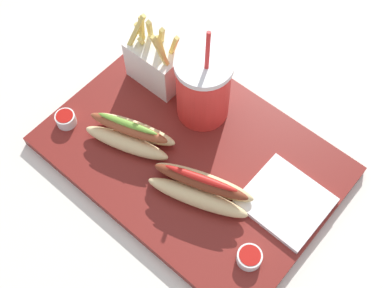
{
  "coord_description": "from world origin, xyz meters",
  "views": [
    {
      "loc": [
        0.27,
        -0.31,
        0.77
      ],
      "look_at": [
        0.0,
        0.0,
        0.05
      ],
      "focal_mm": 46.81,
      "sensor_mm": 36.0,
      "label": 1
    }
  ],
  "objects_px": {
    "soda_cup": "(203,88)",
    "ketchup_cup_2": "(249,257)",
    "hot_dog_1": "(201,188)",
    "ketchup_cup_1": "(66,119)",
    "napkin_stack": "(286,201)",
    "fries_basket": "(158,61)",
    "hot_dog_2": "(130,134)"
  },
  "relations": [
    {
      "from": "soda_cup",
      "to": "hot_dog_1",
      "type": "distance_m",
      "value": 0.17
    },
    {
      "from": "ketchup_cup_1",
      "to": "ketchup_cup_2",
      "type": "distance_m",
      "value": 0.39
    },
    {
      "from": "soda_cup",
      "to": "ketchup_cup_2",
      "type": "xyz_separation_m",
      "value": [
        0.23,
        -0.16,
        -0.06
      ]
    },
    {
      "from": "ketchup_cup_2",
      "to": "hot_dog_2",
      "type": "bearing_deg",
      "value": 173.0
    },
    {
      "from": "hot_dog_2",
      "to": "ketchup_cup_1",
      "type": "bearing_deg",
      "value": -157.16
    },
    {
      "from": "hot_dog_1",
      "to": "napkin_stack",
      "type": "relative_size",
      "value": 1.4
    },
    {
      "from": "hot_dog_1",
      "to": "fries_basket",
      "type": "bearing_deg",
      "value": 148.0
    },
    {
      "from": "ketchup_cup_2",
      "to": "fries_basket",
      "type": "bearing_deg",
      "value": 153.6
    },
    {
      "from": "hot_dog_1",
      "to": "hot_dog_2",
      "type": "height_order",
      "value": "hot_dog_1"
    },
    {
      "from": "soda_cup",
      "to": "hot_dog_1",
      "type": "height_order",
      "value": "soda_cup"
    },
    {
      "from": "hot_dog_2",
      "to": "ketchup_cup_1",
      "type": "distance_m",
      "value": 0.12
    },
    {
      "from": "soda_cup",
      "to": "napkin_stack",
      "type": "distance_m",
      "value": 0.23
    },
    {
      "from": "soda_cup",
      "to": "hot_dog_2",
      "type": "height_order",
      "value": "soda_cup"
    },
    {
      "from": "fries_basket",
      "to": "ketchup_cup_2",
      "type": "height_order",
      "value": "fries_basket"
    },
    {
      "from": "hot_dog_1",
      "to": "ketchup_cup_2",
      "type": "height_order",
      "value": "hot_dog_1"
    },
    {
      "from": "fries_basket",
      "to": "hot_dog_2",
      "type": "height_order",
      "value": "fries_basket"
    },
    {
      "from": "hot_dog_1",
      "to": "napkin_stack",
      "type": "distance_m",
      "value": 0.14
    },
    {
      "from": "ketchup_cup_1",
      "to": "fries_basket",
      "type": "bearing_deg",
      "value": 73.12
    },
    {
      "from": "hot_dog_2",
      "to": "napkin_stack",
      "type": "xyz_separation_m",
      "value": [
        0.27,
        0.08,
        -0.02
      ]
    },
    {
      "from": "fries_basket",
      "to": "ketchup_cup_1",
      "type": "height_order",
      "value": "fries_basket"
    },
    {
      "from": "ketchup_cup_1",
      "to": "napkin_stack",
      "type": "height_order",
      "value": "ketchup_cup_1"
    },
    {
      "from": "fries_basket",
      "to": "hot_dog_2",
      "type": "relative_size",
      "value": 0.94
    },
    {
      "from": "soda_cup",
      "to": "ketchup_cup_2",
      "type": "height_order",
      "value": "soda_cup"
    },
    {
      "from": "napkin_stack",
      "to": "ketchup_cup_2",
      "type": "bearing_deg",
      "value": -83.9
    },
    {
      "from": "fries_basket",
      "to": "ketchup_cup_1",
      "type": "xyz_separation_m",
      "value": [
        -0.05,
        -0.18,
        -0.03
      ]
    },
    {
      "from": "ketchup_cup_1",
      "to": "napkin_stack",
      "type": "distance_m",
      "value": 0.4
    },
    {
      "from": "fries_basket",
      "to": "ketchup_cup_2",
      "type": "xyz_separation_m",
      "value": [
        0.34,
        -0.17,
        -0.03
      ]
    },
    {
      "from": "napkin_stack",
      "to": "fries_basket",
      "type": "bearing_deg",
      "value": 170.45
    },
    {
      "from": "soda_cup",
      "to": "hot_dog_1",
      "type": "bearing_deg",
      "value": -51.27
    },
    {
      "from": "fries_basket",
      "to": "hot_dog_2",
      "type": "distance_m",
      "value": 0.15
    },
    {
      "from": "hot_dog_1",
      "to": "soda_cup",
      "type": "bearing_deg",
      "value": 128.73
    },
    {
      "from": "fries_basket",
      "to": "hot_dog_1",
      "type": "height_order",
      "value": "fries_basket"
    }
  ]
}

